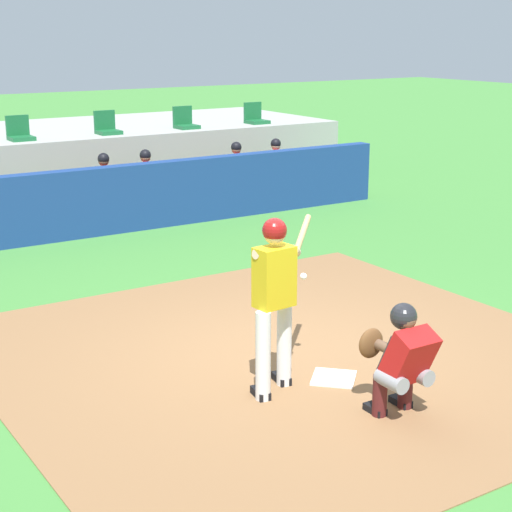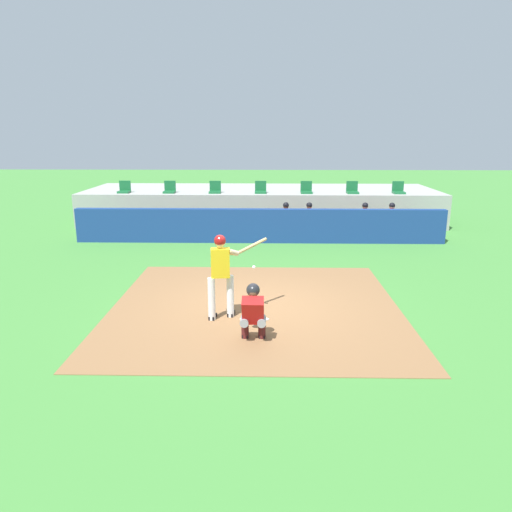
% 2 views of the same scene
% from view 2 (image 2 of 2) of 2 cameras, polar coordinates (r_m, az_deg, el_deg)
% --- Properties ---
extents(ground_plane, '(80.00, 80.00, 0.00)m').
position_cam_2_polar(ground_plane, '(10.87, -0.08, -6.04)').
color(ground_plane, '#428438').
extents(dirt_infield, '(6.40, 6.40, 0.01)m').
position_cam_2_polar(dirt_infield, '(10.87, -0.08, -6.01)').
color(dirt_infield, olive).
rests_on(dirt_infield, ground).
extents(home_plate, '(0.62, 0.62, 0.02)m').
position_cam_2_polar(home_plate, '(10.11, -0.19, -7.51)').
color(home_plate, white).
rests_on(home_plate, dirt_infield).
extents(batter_at_plate, '(1.22, 0.92, 1.80)m').
position_cam_2_polar(batter_at_plate, '(9.92, -4.08, -1.80)').
color(batter_at_plate, silver).
rests_on(batter_at_plate, ground).
extents(catcher_crouched, '(0.48, 1.89, 1.13)m').
position_cam_2_polar(catcher_crouched, '(8.98, -0.38, -6.41)').
color(catcher_crouched, gray).
rests_on(catcher_crouched, ground).
extents(dugout_wall, '(13.00, 0.30, 1.20)m').
position_cam_2_polar(dugout_wall, '(16.98, 0.42, 3.61)').
color(dugout_wall, navy).
rests_on(dugout_wall, ground).
extents(dugout_bench, '(11.80, 0.44, 0.45)m').
position_cam_2_polar(dugout_bench, '(18.04, 0.47, 3.04)').
color(dugout_bench, olive).
rests_on(dugout_bench, ground).
extents(dugout_player_0, '(0.49, 0.70, 1.30)m').
position_cam_2_polar(dugout_player_0, '(17.81, 3.56, 4.34)').
color(dugout_player_0, '#939399').
rests_on(dugout_player_0, ground).
extents(dugout_player_1, '(0.49, 0.70, 1.30)m').
position_cam_2_polar(dugout_player_1, '(17.87, 6.33, 4.31)').
color(dugout_player_1, '#939399').
rests_on(dugout_player_1, ground).
extents(dugout_player_2, '(0.49, 0.70, 1.30)m').
position_cam_2_polar(dugout_player_2, '(18.17, 12.82, 4.20)').
color(dugout_player_2, '#939399').
rests_on(dugout_player_2, ground).
extents(dugout_player_3, '(0.49, 0.70, 1.30)m').
position_cam_2_polar(dugout_player_3, '(18.39, 15.82, 4.13)').
color(dugout_player_3, '#939399').
rests_on(dugout_player_3, ground).
extents(stands_platform, '(15.00, 4.40, 1.40)m').
position_cam_2_polar(stands_platform, '(21.30, 0.60, 6.11)').
color(stands_platform, '#9E9E99').
rests_on(stands_platform, ground).
extents(stadium_seat_0, '(0.46, 0.46, 0.48)m').
position_cam_2_polar(stadium_seat_0, '(20.52, -15.34, 7.63)').
color(stadium_seat_0, '#196033').
rests_on(stadium_seat_0, stands_platform).
extents(stadium_seat_1, '(0.46, 0.46, 0.48)m').
position_cam_2_polar(stadium_seat_1, '(20.08, -10.21, 7.77)').
color(stadium_seat_1, '#196033').
rests_on(stadium_seat_1, stands_platform).
extents(stadium_seat_2, '(0.46, 0.46, 0.48)m').
position_cam_2_polar(stadium_seat_2, '(19.80, -4.88, 7.85)').
color(stadium_seat_2, '#196033').
rests_on(stadium_seat_2, stands_platform).
extents(stadium_seat_3, '(0.46, 0.46, 0.48)m').
position_cam_2_polar(stadium_seat_3, '(19.69, 0.55, 7.87)').
color(stadium_seat_3, '#196033').
rests_on(stadium_seat_3, stands_platform).
extents(stadium_seat_4, '(0.46, 0.46, 0.48)m').
position_cam_2_polar(stadium_seat_4, '(19.75, 6.00, 7.81)').
color(stadium_seat_4, '#196033').
rests_on(stadium_seat_4, stands_platform).
extents(stadium_seat_5, '(0.46, 0.46, 0.48)m').
position_cam_2_polar(stadium_seat_5, '(19.99, 11.36, 7.69)').
color(stadium_seat_5, '#196033').
rests_on(stadium_seat_5, stands_platform).
extents(stadium_seat_6, '(0.46, 0.46, 0.48)m').
position_cam_2_polar(stadium_seat_6, '(20.40, 16.54, 7.51)').
color(stadium_seat_6, '#196033').
rests_on(stadium_seat_6, stands_platform).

